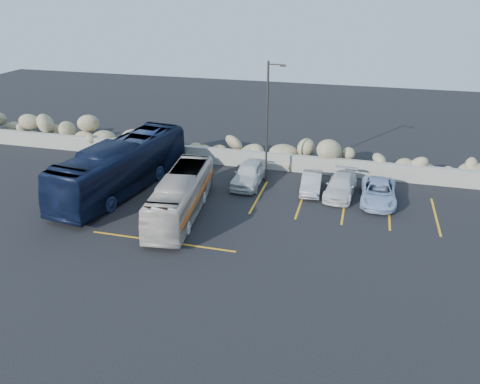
% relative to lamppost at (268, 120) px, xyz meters
% --- Properties ---
extents(ground, '(90.00, 90.00, 0.00)m').
position_rel_lamppost_xyz_m(ground, '(-2.56, -9.50, -4.30)').
color(ground, black).
rests_on(ground, ground).
extents(seawall, '(60.00, 0.40, 1.20)m').
position_rel_lamppost_xyz_m(seawall, '(-2.56, 2.50, -3.70)').
color(seawall, gray).
rests_on(seawall, ground).
extents(riprap_pile, '(54.00, 2.80, 2.60)m').
position_rel_lamppost_xyz_m(riprap_pile, '(-2.56, 3.70, -3.00)').
color(riprap_pile, '#89795A').
rests_on(riprap_pile, ground).
extents(parking_lines, '(18.16, 9.36, 0.01)m').
position_rel_lamppost_xyz_m(parking_lines, '(2.09, -3.93, -4.29)').
color(parking_lines, orange).
rests_on(parking_lines, ground).
extents(lamppost, '(1.14, 0.18, 8.00)m').
position_rel_lamppost_xyz_m(lamppost, '(0.00, 0.00, 0.00)').
color(lamppost, '#312D2B').
rests_on(lamppost, ground).
extents(vintage_bus, '(3.06, 8.86, 2.42)m').
position_rel_lamppost_xyz_m(vintage_bus, '(-3.73, -6.06, -3.09)').
color(vintage_bus, beige).
rests_on(vintage_bus, ground).
extents(tour_coach, '(4.23, 11.98, 3.27)m').
position_rel_lamppost_xyz_m(tour_coach, '(-8.68, -3.66, -2.66)').
color(tour_coach, '#0F1832').
rests_on(tour_coach, ground).
extents(car_a, '(1.81, 4.39, 1.49)m').
position_rel_lamppost_xyz_m(car_a, '(-1.05, -0.64, -3.55)').
color(car_a, silver).
rests_on(car_a, ground).
extents(car_b, '(1.42, 3.60, 1.17)m').
position_rel_lamppost_xyz_m(car_b, '(3.11, -0.76, -3.71)').
color(car_b, '#A5A5A9').
rests_on(car_b, ground).
extents(car_c, '(2.11, 4.36, 1.22)m').
position_rel_lamppost_xyz_m(car_c, '(4.99, -0.87, -3.68)').
color(car_c, silver).
rests_on(car_c, ground).
extents(car_d, '(2.07, 4.47, 1.24)m').
position_rel_lamppost_xyz_m(car_d, '(7.27, -1.30, -3.67)').
color(car_d, '#96ADD4').
rests_on(car_d, ground).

